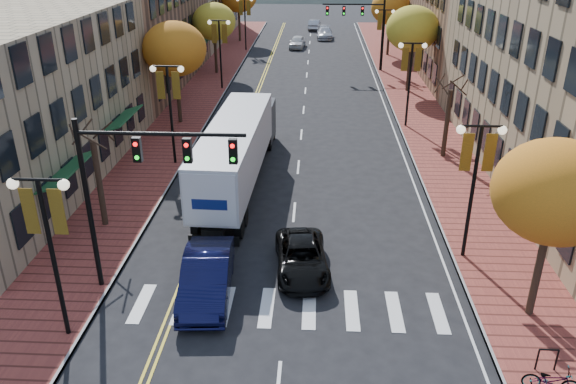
# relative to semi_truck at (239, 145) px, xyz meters

# --- Properties ---
(ground) EXTENTS (200.00, 200.00, 0.00)m
(ground) POSITION_rel_semi_truck_xyz_m (3.21, -13.53, -2.25)
(ground) COLOR black
(ground) RESTS_ON ground
(sidewalk_left) EXTENTS (4.00, 85.00, 0.15)m
(sidewalk_left) POSITION_rel_semi_truck_xyz_m (-5.79, 18.97, -2.17)
(sidewalk_left) COLOR brown
(sidewalk_left) RESTS_ON ground
(sidewalk_right) EXTENTS (4.00, 85.00, 0.15)m
(sidewalk_right) POSITION_rel_semi_truck_xyz_m (12.21, 18.97, -2.17)
(sidewalk_right) COLOR brown
(sidewalk_right) RESTS_ON ground
(building_left_mid) EXTENTS (12.00, 24.00, 11.00)m
(building_left_mid) POSITION_rel_semi_truck_xyz_m (-13.79, 22.47, 3.25)
(building_left_mid) COLOR brown
(building_left_mid) RESTS_ON ground
(building_left_far) EXTENTS (12.00, 26.00, 9.50)m
(building_left_far) POSITION_rel_semi_truck_xyz_m (-13.79, 47.47, 2.50)
(building_left_far) COLOR #9E8966
(building_left_far) RESTS_ON ground
(building_right_mid) EXTENTS (15.00, 24.00, 10.00)m
(building_right_mid) POSITION_rel_semi_truck_xyz_m (21.71, 28.47, 2.75)
(building_right_mid) COLOR brown
(building_right_mid) RESTS_ON ground
(tree_left_a) EXTENTS (0.28, 0.28, 4.20)m
(tree_left_a) POSITION_rel_semi_truck_xyz_m (-5.79, -5.53, 0.00)
(tree_left_a) COLOR #382619
(tree_left_a) RESTS_ON sidewalk_left
(tree_left_b) EXTENTS (4.48, 4.48, 7.21)m
(tree_left_b) POSITION_rel_semi_truck_xyz_m (-5.79, 10.47, 3.20)
(tree_left_b) COLOR #382619
(tree_left_b) RESTS_ON sidewalk_left
(tree_left_c) EXTENTS (4.16, 4.16, 6.69)m
(tree_left_c) POSITION_rel_semi_truck_xyz_m (-5.79, 26.47, 2.81)
(tree_left_c) COLOR #382619
(tree_left_c) RESTS_ON sidewalk_left
(tree_right_a) EXTENTS (4.16, 4.16, 6.69)m
(tree_right_a) POSITION_rel_semi_truck_xyz_m (12.21, -11.53, 2.81)
(tree_right_a) COLOR #382619
(tree_right_a) RESTS_ON sidewalk_right
(tree_right_b) EXTENTS (0.28, 0.28, 4.20)m
(tree_right_b) POSITION_rel_semi_truck_xyz_m (12.21, 4.47, 0.00)
(tree_right_b) COLOR #382619
(tree_right_b) RESTS_ON sidewalk_right
(tree_right_c) EXTENTS (4.48, 4.48, 7.21)m
(tree_right_c) POSITION_rel_semi_truck_xyz_m (12.21, 20.47, 3.20)
(tree_right_c) COLOR #382619
(tree_right_c) RESTS_ON sidewalk_right
(tree_right_d) EXTENTS (4.35, 4.35, 7.00)m
(tree_right_d) POSITION_rel_semi_truck_xyz_m (12.21, 36.47, 3.04)
(tree_right_d) COLOR #382619
(tree_right_d) RESTS_ON sidewalk_right
(lamp_left_a) EXTENTS (1.96, 0.36, 6.05)m
(lamp_left_a) POSITION_rel_semi_truck_xyz_m (-4.29, -13.53, 2.04)
(lamp_left_a) COLOR black
(lamp_left_a) RESTS_ON ground
(lamp_left_b) EXTENTS (1.96, 0.36, 6.05)m
(lamp_left_b) POSITION_rel_semi_truck_xyz_m (-4.29, 2.47, 2.04)
(lamp_left_b) COLOR black
(lamp_left_b) RESTS_ON ground
(lamp_left_c) EXTENTS (1.96, 0.36, 6.05)m
(lamp_left_c) POSITION_rel_semi_truck_xyz_m (-4.29, 20.47, 2.04)
(lamp_left_c) COLOR black
(lamp_left_c) RESTS_ON ground
(lamp_left_d) EXTENTS (1.96, 0.36, 6.05)m
(lamp_left_d) POSITION_rel_semi_truck_xyz_m (-4.29, 38.47, 2.04)
(lamp_left_d) COLOR black
(lamp_left_d) RESTS_ON ground
(lamp_right_a) EXTENTS (1.96, 0.36, 6.05)m
(lamp_right_a) POSITION_rel_semi_truck_xyz_m (10.71, -7.53, 2.04)
(lamp_right_a) COLOR black
(lamp_right_a) RESTS_ON ground
(lamp_right_b) EXTENTS (1.96, 0.36, 6.05)m
(lamp_right_b) POSITION_rel_semi_truck_xyz_m (10.71, 10.47, 2.04)
(lamp_right_b) COLOR black
(lamp_right_b) RESTS_ON ground
(lamp_right_c) EXTENTS (1.96, 0.36, 6.05)m
(lamp_right_c) POSITION_rel_semi_truck_xyz_m (10.71, 28.47, 2.04)
(lamp_right_c) COLOR black
(lamp_right_c) RESTS_ON ground
(traffic_mast_near) EXTENTS (6.10, 0.35, 7.00)m
(traffic_mast_near) POSITION_rel_semi_truck_xyz_m (-2.27, -10.54, 2.67)
(traffic_mast_near) COLOR black
(traffic_mast_near) RESTS_ON ground
(traffic_mast_far) EXTENTS (6.10, 0.34, 7.00)m
(traffic_mast_far) POSITION_rel_semi_truck_xyz_m (8.69, 28.46, 2.67)
(traffic_mast_far) COLOR black
(traffic_mast_far) RESTS_ON ground
(semi_truck) EXTENTS (2.98, 15.47, 3.85)m
(semi_truck) POSITION_rel_semi_truck_xyz_m (0.00, 0.00, 0.00)
(semi_truck) COLOR black
(semi_truck) RESTS_ON ground
(navy_sedan) EXTENTS (2.17, 5.25, 1.69)m
(navy_sedan) POSITION_rel_semi_truck_xyz_m (0.14, -10.82, -1.40)
(navy_sedan) COLOR black
(navy_sedan) RESTS_ON ground
(black_suv) EXTENTS (2.54, 4.73, 1.26)m
(black_suv) POSITION_rel_semi_truck_xyz_m (3.75, -8.92, -1.62)
(black_suv) COLOR black
(black_suv) RESTS_ON ground
(car_far_white) EXTENTS (2.13, 4.36, 1.43)m
(car_far_white) POSITION_rel_semi_truck_xyz_m (1.74, 40.77, -1.53)
(car_far_white) COLOR silver
(car_far_white) RESTS_ON ground
(car_far_silver) EXTENTS (2.04, 5.02, 1.46)m
(car_far_silver) POSITION_rel_semi_truck_xyz_m (5.12, 47.60, -1.52)
(car_far_silver) COLOR #B1B1B9
(car_far_silver) RESTS_ON ground
(car_far_oncoming) EXTENTS (1.94, 4.41, 1.41)m
(car_far_oncoming) POSITION_rel_semi_truck_xyz_m (3.71, 54.98, -1.55)
(car_far_oncoming) COLOR #A7A7AF
(car_far_oncoming) RESTS_ON ground
(bicycle) EXTENTS (1.75, 0.88, 0.88)m
(bicycle) POSITION_rel_semi_truck_xyz_m (11.50, -15.48, -1.66)
(bicycle) COLOR gray
(bicycle) RESTS_ON sidewalk_right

